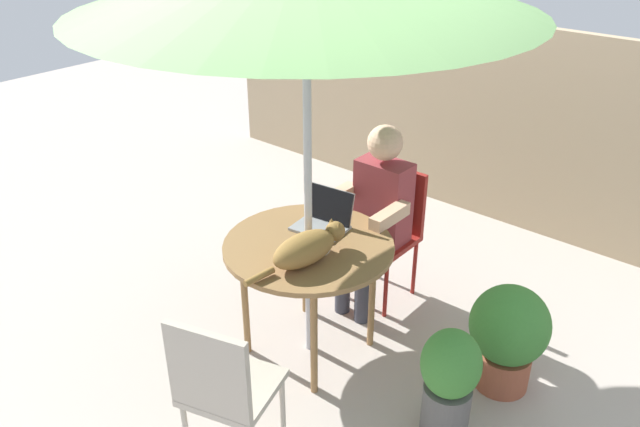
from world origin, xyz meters
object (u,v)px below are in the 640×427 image
object	(u,v)px
laptop	(325,216)
potted_plant_near_fence	(449,383)
patio_table	(309,254)
person_seated	(376,209)
potted_plant_by_chair	(508,334)
chair_occupied	(389,223)
chair_empty	(222,384)
cat	(308,248)

from	to	relation	value
laptop	potted_plant_near_fence	size ratio (longest dim) A/B	0.49
patio_table	person_seated	bearing A→B (deg)	90.00
person_seated	potted_plant_by_chair	xyz separation A→B (m)	(1.03, -0.19, -0.34)
chair_occupied	potted_plant_by_chair	xyz separation A→B (m)	(1.03, -0.34, -0.17)
laptop	potted_plant_near_fence	bearing A→B (deg)	-16.68
chair_empty	chair_occupied	bearing A→B (deg)	99.18
patio_table	chair_occupied	xyz separation A→B (m)	(0.00, 0.81, -0.14)
person_seated	chair_occupied	bearing A→B (deg)	90.00
chair_occupied	person_seated	size ratio (longest dim) A/B	0.73
potted_plant_near_fence	potted_plant_by_chair	bearing A→B (deg)	85.19
chair_occupied	cat	bearing A→B (deg)	-83.02
patio_table	cat	size ratio (longest dim) A/B	1.49
cat	potted_plant_by_chair	xyz separation A→B (m)	(0.92, 0.60, -0.47)
person_seated	potted_plant_near_fence	bearing A→B (deg)	-37.16
cat	laptop	bearing A→B (deg)	116.51
patio_table	chair_empty	world-z (taller)	chair_empty
laptop	potted_plant_by_chair	distance (m)	1.21
chair_empty	cat	distance (m)	0.85
laptop	potted_plant_by_chair	bearing A→B (deg)	12.73
person_seated	cat	xyz separation A→B (m)	(0.12, -0.79, 0.13)
patio_table	chair_empty	size ratio (longest dim) A/B	1.07
chair_empty	potted_plant_near_fence	xyz separation A→B (m)	(0.71, 0.82, -0.16)
chair_occupied	person_seated	xyz separation A→B (m)	(-0.00, -0.16, 0.17)
patio_table	chair_occupied	size ratio (longest dim) A/B	1.07
chair_occupied	chair_empty	bearing A→B (deg)	-80.82
patio_table	person_seated	distance (m)	0.65
laptop	chair_occupied	bearing A→B (deg)	84.03
person_seated	potted_plant_by_chair	world-z (taller)	person_seated
laptop	patio_table	bearing A→B (deg)	-74.17
laptop	potted_plant_near_fence	distance (m)	1.18
chair_occupied	potted_plant_near_fence	distance (m)	1.35
patio_table	potted_plant_near_fence	world-z (taller)	patio_table
patio_table	laptop	distance (m)	0.26
chair_empty	potted_plant_by_chair	distance (m)	1.59
laptop	potted_plant_by_chair	size ratio (longest dim) A/B	0.51
patio_table	person_seated	size ratio (longest dim) A/B	0.78
cat	potted_plant_near_fence	world-z (taller)	cat
patio_table	cat	distance (m)	0.24
chair_occupied	chair_empty	size ratio (longest dim) A/B	1.00
chair_occupied	potted_plant_by_chair	bearing A→B (deg)	-18.41
chair_empty	patio_table	bearing A→B (deg)	106.90
patio_table	person_seated	world-z (taller)	person_seated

